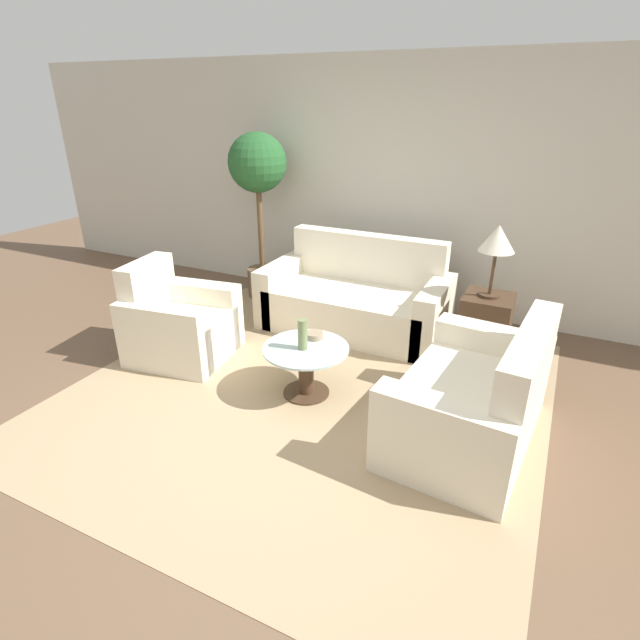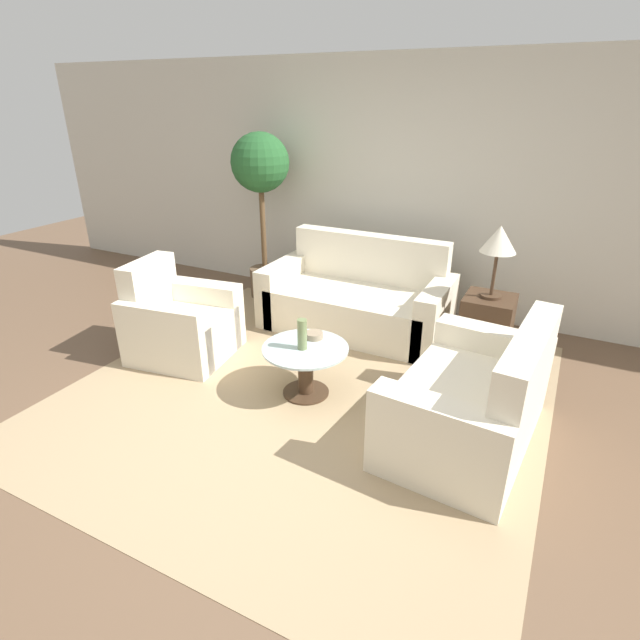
{
  "view_description": "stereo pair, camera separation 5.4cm",
  "coord_description": "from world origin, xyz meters",
  "px_view_note": "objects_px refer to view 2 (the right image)",
  "views": [
    {
      "loc": [
        1.66,
        -2.38,
        2.2
      ],
      "look_at": [
        0.05,
        0.9,
        0.55
      ],
      "focal_mm": 28.0,
      "sensor_mm": 36.0,
      "label": 1
    },
    {
      "loc": [
        1.71,
        -2.36,
        2.2
      ],
      "look_at": [
        0.05,
        0.9,
        0.55
      ],
      "focal_mm": 28.0,
      "sensor_mm": 36.0,
      "label": 2
    }
  ],
  "objects_px": {
    "potted_plant": "(261,182)",
    "bowl": "(314,335)",
    "armchair": "(178,325)",
    "table_lamp": "(499,242)",
    "vase": "(302,334)",
    "loveseat": "(477,406)",
    "coffee_table": "(306,364)",
    "sofa_main": "(358,300)"
  },
  "relations": [
    {
      "from": "loveseat",
      "to": "coffee_table",
      "type": "relative_size",
      "value": 2.12
    },
    {
      "from": "sofa_main",
      "to": "loveseat",
      "type": "height_order",
      "value": "sofa_main"
    },
    {
      "from": "potted_plant",
      "to": "bowl",
      "type": "bearing_deg",
      "value": -46.24
    },
    {
      "from": "sofa_main",
      "to": "table_lamp",
      "type": "distance_m",
      "value": 1.52
    },
    {
      "from": "armchair",
      "to": "bowl",
      "type": "xyz_separation_m",
      "value": [
        1.35,
        0.1,
        0.15
      ]
    },
    {
      "from": "table_lamp",
      "to": "sofa_main",
      "type": "bearing_deg",
      "value": 174.47
    },
    {
      "from": "armchair",
      "to": "bowl",
      "type": "height_order",
      "value": "armchair"
    },
    {
      "from": "loveseat",
      "to": "vase",
      "type": "distance_m",
      "value": 1.36
    },
    {
      "from": "sofa_main",
      "to": "potted_plant",
      "type": "height_order",
      "value": "potted_plant"
    },
    {
      "from": "coffee_table",
      "to": "table_lamp",
      "type": "bearing_deg",
      "value": 47.54
    },
    {
      "from": "sofa_main",
      "to": "vase",
      "type": "xyz_separation_m",
      "value": [
        0.13,
        -1.41,
        0.25
      ]
    },
    {
      "from": "armchair",
      "to": "potted_plant",
      "type": "bearing_deg",
      "value": -4.73
    },
    {
      "from": "table_lamp",
      "to": "vase",
      "type": "bearing_deg",
      "value": -132.11
    },
    {
      "from": "potted_plant",
      "to": "bowl",
      "type": "height_order",
      "value": "potted_plant"
    },
    {
      "from": "sofa_main",
      "to": "table_lamp",
      "type": "xyz_separation_m",
      "value": [
        1.29,
        -0.12,
        0.8
      ]
    },
    {
      "from": "sofa_main",
      "to": "coffee_table",
      "type": "xyz_separation_m",
      "value": [
        0.14,
        -1.38,
        -0.02
      ]
    },
    {
      "from": "potted_plant",
      "to": "bowl",
      "type": "distance_m",
      "value": 2.27
    },
    {
      "from": "loveseat",
      "to": "coffee_table",
      "type": "bearing_deg",
      "value": -85.22
    },
    {
      "from": "potted_plant",
      "to": "bowl",
      "type": "xyz_separation_m",
      "value": [
        1.45,
        -1.51,
        -0.89
      ]
    },
    {
      "from": "loveseat",
      "to": "coffee_table",
      "type": "distance_m",
      "value": 1.32
    },
    {
      "from": "vase",
      "to": "bowl",
      "type": "xyz_separation_m",
      "value": [
        -0.0,
        0.2,
        -0.1
      ]
    },
    {
      "from": "loveseat",
      "to": "coffee_table",
      "type": "xyz_separation_m",
      "value": [
        -1.32,
        0.01,
        -0.02
      ]
    },
    {
      "from": "loveseat",
      "to": "table_lamp",
      "type": "bearing_deg",
      "value": -167.24
    },
    {
      "from": "table_lamp",
      "to": "bowl",
      "type": "bearing_deg",
      "value": -137.11
    },
    {
      "from": "armchair",
      "to": "vase",
      "type": "xyz_separation_m",
      "value": [
        1.35,
        -0.11,
        0.25
      ]
    },
    {
      "from": "armchair",
      "to": "table_lamp",
      "type": "xyz_separation_m",
      "value": [
        2.51,
        1.18,
        0.8
      ]
    },
    {
      "from": "armchair",
      "to": "coffee_table",
      "type": "distance_m",
      "value": 1.37
    },
    {
      "from": "vase",
      "to": "potted_plant",
      "type": "bearing_deg",
      "value": 130.23
    },
    {
      "from": "coffee_table",
      "to": "potted_plant",
      "type": "relative_size",
      "value": 0.36
    },
    {
      "from": "table_lamp",
      "to": "bowl",
      "type": "xyz_separation_m",
      "value": [
        -1.16,
        -1.08,
        -0.65
      ]
    },
    {
      "from": "armchair",
      "to": "loveseat",
      "type": "distance_m",
      "value": 2.69
    },
    {
      "from": "armchair",
      "to": "table_lamp",
      "type": "height_order",
      "value": "table_lamp"
    },
    {
      "from": "armchair",
      "to": "potted_plant",
      "type": "distance_m",
      "value": 1.92
    },
    {
      "from": "vase",
      "to": "armchair",
      "type": "bearing_deg",
      "value": 175.53
    },
    {
      "from": "coffee_table",
      "to": "bowl",
      "type": "relative_size",
      "value": 4.76
    },
    {
      "from": "bowl",
      "to": "loveseat",
      "type": "bearing_deg",
      "value": -7.76
    },
    {
      "from": "vase",
      "to": "bowl",
      "type": "height_order",
      "value": "vase"
    },
    {
      "from": "loveseat",
      "to": "bowl",
      "type": "relative_size",
      "value": 10.09
    },
    {
      "from": "coffee_table",
      "to": "vase",
      "type": "height_order",
      "value": "vase"
    },
    {
      "from": "table_lamp",
      "to": "potted_plant",
      "type": "height_order",
      "value": "potted_plant"
    },
    {
      "from": "potted_plant",
      "to": "bowl",
      "type": "relative_size",
      "value": 13.07
    },
    {
      "from": "loveseat",
      "to": "table_lamp",
      "type": "height_order",
      "value": "table_lamp"
    }
  ]
}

